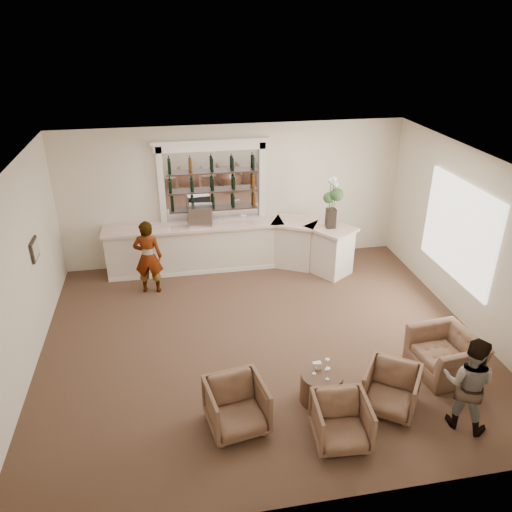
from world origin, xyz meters
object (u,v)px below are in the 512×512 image
(bar_counter, at_px, (231,246))
(guest, at_px, (468,383))
(sommelier, at_px, (148,257))
(armchair_left, at_px, (237,406))
(armchair_far, at_px, (445,354))
(espresso_machine, at_px, (201,215))
(cocktail_table, at_px, (321,387))
(flower_vase, at_px, (332,199))
(armchair_center, at_px, (341,422))
(armchair_right, at_px, (391,389))

(bar_counter, xyz_separation_m, guest, (2.66, -5.58, 0.18))
(sommelier, bearing_deg, armchair_left, 114.14)
(armchair_far, bearing_deg, espresso_machine, -146.62)
(sommelier, xyz_separation_m, guest, (4.53, -4.82, -0.07))
(armchair_far, bearing_deg, guest, -23.27)
(cocktail_table, xyz_separation_m, flower_vase, (1.42, 4.11, 1.56))
(bar_counter, height_order, armchair_far, bar_counter)
(bar_counter, xyz_separation_m, armchair_left, (-0.61, -5.04, -0.19))
(armchair_left, xyz_separation_m, armchair_center, (1.40, -0.54, -0.03))
(bar_counter, xyz_separation_m, cocktail_table, (0.77, -4.72, -0.32))
(cocktail_table, relative_size, espresso_machine, 1.26)
(bar_counter, distance_m, armchair_left, 5.08)
(sommelier, distance_m, armchair_left, 4.48)
(armchair_far, height_order, flower_vase, flower_vase)
(armchair_left, distance_m, armchair_center, 1.50)
(sommelier, bearing_deg, armchair_right, 137.70)
(bar_counter, distance_m, sommelier, 2.04)
(bar_counter, xyz_separation_m, flower_vase, (2.19, -0.61, 1.23))
(armchair_far, xyz_separation_m, flower_vase, (-0.83, 3.82, 1.45))
(bar_counter, distance_m, cocktail_table, 4.79)
(bar_counter, height_order, armchair_right, bar_counter)
(armchair_left, bearing_deg, guest, -18.95)
(guest, distance_m, armchair_far, 1.27)
(bar_counter, height_order, espresso_machine, espresso_machine)
(guest, bearing_deg, cocktail_table, 16.12)
(bar_counter, bearing_deg, sommelier, -157.84)
(sommelier, height_order, armchair_far, sommelier)
(cocktail_table, relative_size, sommelier, 0.40)
(armchair_center, bearing_deg, guest, 4.10)
(armchair_center, bearing_deg, espresso_machine, 108.54)
(bar_counter, distance_m, espresso_machine, 1.04)
(bar_counter, height_order, armchair_left, bar_counter)
(sommelier, relative_size, armchair_center, 2.10)
(armchair_center, bearing_deg, armchair_far, 31.43)
(cocktail_table, xyz_separation_m, guest, (1.89, -0.86, 0.50))
(espresso_machine, bearing_deg, sommelier, -138.62)
(sommelier, height_order, armchair_center, sommelier)
(cocktail_table, xyz_separation_m, armchair_center, (0.02, -0.86, 0.11))
(bar_counter, relative_size, guest, 3.81)
(armchair_left, distance_m, espresso_machine, 5.20)
(armchair_center, xyz_separation_m, armchair_far, (2.23, 1.15, -0.00))
(cocktail_table, relative_size, armchair_center, 0.84)
(bar_counter, relative_size, sommelier, 3.47)
(guest, bearing_deg, armchair_left, 31.31)
(bar_counter, bearing_deg, armchair_far, -55.75)
(sommelier, distance_m, guest, 6.62)
(armchair_right, bearing_deg, armchair_center, -117.89)
(cocktail_table, xyz_separation_m, armchair_left, (-1.38, -0.32, 0.13))
(bar_counter, relative_size, cocktail_table, 8.73)
(cocktail_table, bearing_deg, armchair_left, -166.79)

